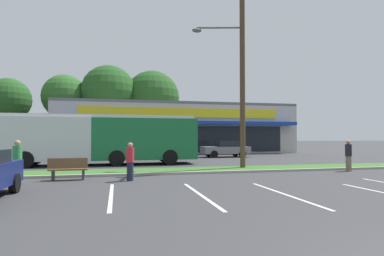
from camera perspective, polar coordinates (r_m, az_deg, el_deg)
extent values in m
cube|color=#386B28|center=(17.27, 0.70, -7.52)|extent=(56.00, 2.20, 0.12)
cube|color=#99968C|center=(16.10, 1.76, -7.95)|extent=(56.00, 0.24, 0.12)
cube|color=silver|center=(10.58, -14.24, -11.59)|extent=(0.12, 4.80, 0.01)
cube|color=silver|center=(10.39, 1.57, -11.83)|extent=(0.12, 4.80, 0.01)
cube|color=silver|center=(10.90, 16.27, -11.28)|extent=(0.12, 4.80, 0.01)
cube|color=#BCB7AD|center=(39.54, -3.34, -0.38)|extent=(26.45, 12.34, 5.31)
cube|color=black|center=(33.43, -1.51, -1.99)|extent=(22.22, 0.08, 2.76)
cube|color=#14389E|center=(32.81, -1.27, 0.96)|extent=(24.87, 1.40, 0.35)
cube|color=yellow|center=(33.48, -1.49, 2.73)|extent=(21.16, 0.16, 0.95)
cube|color=slate|center=(39.69, -3.33, 3.67)|extent=(26.45, 12.34, 0.30)
cylinder|color=#473323|center=(48.16, -30.00, -0.82)|extent=(0.44, 0.44, 4.56)
sphere|color=#23511E|center=(48.39, -29.93, 4.40)|extent=(5.67, 5.67, 5.67)
cylinder|color=#473323|center=(49.26, -21.83, -0.55)|extent=(0.44, 0.44, 5.22)
sphere|color=#2D6026|center=(49.59, -21.77, 5.22)|extent=(6.34, 6.34, 6.34)
cylinder|color=#473323|center=(48.01, -14.70, -0.54)|extent=(0.44, 0.44, 5.29)
sphere|color=#23511E|center=(48.43, -14.65, 6.13)|extent=(7.95, 7.95, 7.95)
cylinder|color=#473323|center=(49.02, -7.14, -0.96)|extent=(0.44, 0.44, 4.67)
sphere|color=#23511E|center=(49.38, -7.12, 5.36)|extent=(8.26, 8.26, 8.26)
cylinder|color=#4C3826|center=(18.66, 8.99, 10.08)|extent=(0.30, 0.30, 11.22)
cylinder|color=#59595B|center=(19.18, 4.92, 17.40)|extent=(2.55, 0.72, 0.10)
ellipsoid|color=#59595B|center=(19.08, 0.85, 17.02)|extent=(0.56, 0.32, 0.24)
cube|color=#196638|center=(21.87, -8.44, -1.94)|extent=(6.80, 2.60, 2.70)
cube|color=silver|center=(22.17, -24.52, -1.81)|extent=(5.57, 2.59, 2.70)
cube|color=silver|center=(21.83, -15.70, 1.91)|extent=(11.85, 2.39, 0.20)
cube|color=black|center=(23.10, -15.61, -0.67)|extent=(11.34, 0.15, 1.19)
cylinder|color=black|center=(21.27, -27.61, -5.03)|extent=(1.00, 0.31, 1.00)
cylinder|color=black|center=(23.55, -26.23, -4.69)|extent=(1.00, 0.31, 1.00)
cylinder|color=black|center=(20.65, -13.30, -5.27)|extent=(1.00, 0.31, 1.00)
cylinder|color=black|center=(22.99, -13.34, -4.88)|extent=(1.00, 0.31, 1.00)
cylinder|color=black|center=(20.95, -3.95, -5.25)|extent=(1.00, 0.31, 1.00)
cylinder|color=black|center=(23.26, -4.93, -4.88)|extent=(1.00, 0.31, 1.00)
cube|color=brown|center=(14.75, -21.19, -6.92)|extent=(1.60, 0.45, 0.06)
cube|color=brown|center=(14.53, -21.28, -5.89)|extent=(1.60, 0.06, 0.44)
cube|color=#333338|center=(14.70, -18.82, -7.84)|extent=(0.08, 0.36, 0.45)
cube|color=#333338|center=(14.87, -23.54, -7.72)|extent=(0.08, 0.36, 0.45)
cylinder|color=black|center=(12.19, -29.08, -8.60)|extent=(0.22, 0.64, 0.64)
cube|color=black|center=(28.10, -8.79, -3.94)|extent=(4.29, 1.80, 0.70)
cube|color=black|center=(28.10, -8.35, -2.77)|extent=(1.93, 1.58, 0.45)
cylinder|color=black|center=(27.19, -11.46, -4.75)|extent=(0.64, 0.22, 0.64)
cylinder|color=black|center=(28.90, -11.56, -4.56)|extent=(0.64, 0.22, 0.64)
cylinder|color=black|center=(27.40, -5.87, -4.75)|extent=(0.64, 0.22, 0.64)
cylinder|color=black|center=(29.10, -6.31, -4.56)|extent=(0.64, 0.22, 0.64)
cube|color=slate|center=(29.16, 5.94, -3.93)|extent=(4.25, 1.87, 0.63)
cube|color=black|center=(29.21, 6.33, -2.83)|extent=(1.91, 1.65, 0.49)
cylinder|color=black|center=(27.92, 3.98, -4.69)|extent=(0.64, 0.22, 0.64)
cylinder|color=black|center=(29.62, 2.96, -4.51)|extent=(0.64, 0.22, 0.64)
cylinder|color=black|center=(28.81, 9.01, -4.58)|extent=(0.64, 0.22, 0.64)
cylinder|color=black|center=(30.46, 7.74, -4.42)|extent=(0.64, 0.22, 0.64)
cylinder|color=#1E2338|center=(13.78, -10.99, -7.63)|extent=(0.28, 0.28, 0.78)
cylinder|color=red|center=(13.73, -10.97, -4.73)|extent=(0.32, 0.32, 0.62)
sphere|color=tan|center=(13.71, -10.96, -3.00)|extent=(0.21, 0.21, 0.21)
cylinder|color=black|center=(14.40, -28.76, -7.10)|extent=(0.30, 0.30, 0.83)
cylinder|color=#338C4C|center=(14.34, -28.72, -4.13)|extent=(0.35, 0.35, 0.66)
sphere|color=tan|center=(14.33, -28.70, -2.36)|extent=(0.23, 0.23, 0.23)
cylinder|color=#726651|center=(19.19, 26.16, -5.73)|extent=(0.29, 0.29, 0.81)
cylinder|color=black|center=(19.15, 26.13, -3.57)|extent=(0.34, 0.34, 0.64)
sphere|color=tan|center=(19.14, 26.12, -2.29)|extent=(0.22, 0.22, 0.22)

